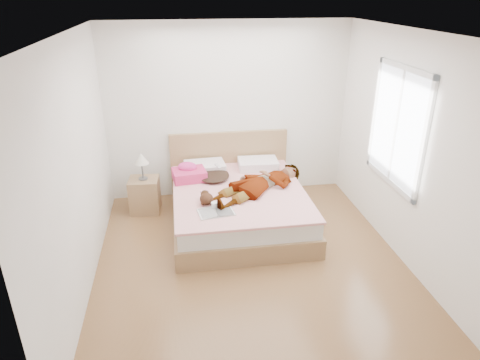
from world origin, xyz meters
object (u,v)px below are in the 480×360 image
Objects in this scene: phone at (218,166)px; woman at (258,181)px; coffee_mug at (215,206)px; plush_toy at (206,198)px; bed at (238,203)px; towel at (189,173)px; magazine at (216,212)px; nightstand at (145,192)px.

woman is at bearing -72.37° from phone.
phone is at bearing 81.15° from coffee_mug.
phone is 0.38× the size of plush_toy.
towel is (-0.64, 0.37, 0.33)m from bed.
coffee_mug is at bearing 93.34° from magazine.
bed reaches higher than plush_toy.
towel is at bearing 150.03° from bed.
woman is at bearing -19.61° from nightstand.
magazine is (-0.37, -0.68, 0.24)m from bed.
woman is 1.68m from nightstand.
phone is 0.05× the size of bed.
plush_toy reaches higher than magazine.
coffee_mug is (-0.64, -0.50, -0.07)m from woman.
woman reaches higher than coffee_mug.
coffee_mug is at bearing -123.34° from bed.
bed is 0.81m from magazine.
bed is 4.51× the size of magazine.
woman is 0.81m from coffee_mug.
bed is 2.33× the size of nightstand.
woman is 14.08× the size of coffee_mug.
phone reaches higher than coffee_mug.
phone reaches higher than magazine.
nightstand is at bearing 132.75° from plush_toy.
woman is at bearing -15.39° from bed.
woman is 0.78× the size of bed.
nightstand is at bearing 128.51° from magazine.
coffee_mug is (-0.01, 0.11, 0.03)m from magazine.
woman is 0.44m from bed.
phone is at bearing -6.18° from towel.
nightstand reaches higher than woman.
woman reaches higher than magazine.
bed is at bearing 61.36° from magazine.
woman is at bearing -26.05° from towel.
magazine is (-0.13, -1.00, -0.18)m from phone.
coffee_mug is at bearing -85.86° from woman.
nightstand reaches higher than phone.
towel is at bearing -9.62° from nightstand.
woman is 0.65m from phone.
bed reaches higher than nightstand.
woman is 1.82× the size of nightstand.
magazine is at bearing -131.30° from phone.
towel is 0.55× the size of nightstand.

